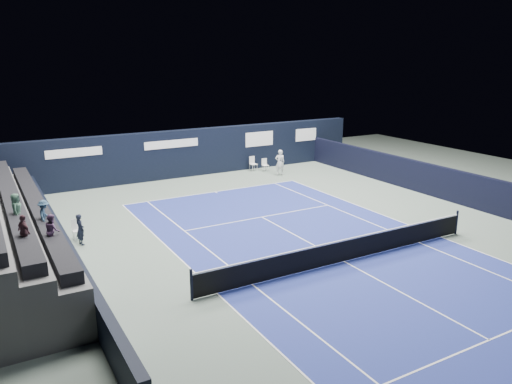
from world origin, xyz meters
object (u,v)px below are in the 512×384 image
(folding_chair_back_b, at_px, (265,164))
(line_judge_chair, at_px, (77,228))
(tennis_net, at_px, (345,250))
(tennis_player, at_px, (280,162))
(folding_chair_back_a, at_px, (252,161))

(folding_chair_back_b, xyz_separation_m, line_judge_chair, (-13.95, -7.48, 0.02))
(line_judge_chair, xyz_separation_m, tennis_net, (8.57, -7.72, -0.01))
(line_judge_chair, relative_size, tennis_player, 0.53)
(folding_chair_back_b, relative_size, tennis_player, 0.51)
(folding_chair_back_a, bearing_deg, folding_chair_back_b, -45.82)
(folding_chair_back_a, xyz_separation_m, tennis_player, (0.93, -2.12, 0.20))
(folding_chair_back_a, height_order, line_judge_chair, folding_chair_back_a)
(folding_chair_back_a, bearing_deg, tennis_player, -69.81)
(folding_chair_back_a, xyz_separation_m, tennis_net, (-4.72, -15.80, -0.15))
(folding_chair_back_a, distance_m, tennis_net, 16.49)
(folding_chair_back_a, relative_size, tennis_net, 0.08)
(tennis_net, bearing_deg, line_judge_chair, 137.98)
(folding_chair_back_b, distance_m, tennis_net, 16.12)
(folding_chair_back_a, bearing_deg, tennis_net, -110.24)
(line_judge_chair, height_order, tennis_net, tennis_net)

